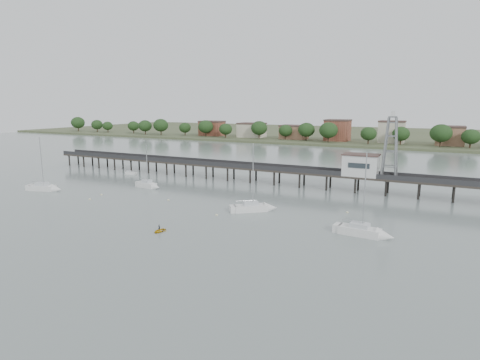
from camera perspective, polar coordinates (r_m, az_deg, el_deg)
The scene contains 13 objects.
ground_plane at distance 60.48m, azimuth -20.10°, elevation -10.27°, with size 500.00×500.00×0.00m, color gray.
pier at distance 108.00m, azimuth 3.56°, elevation 1.55°, with size 150.00×5.00×5.50m.
pier_building at distance 100.44m, azimuth 16.79°, elevation 2.08°, with size 8.40×5.40×5.30m.
lattice_tower at distance 99.00m, azimuth 20.64°, elevation 4.31°, with size 3.20×3.20×15.50m.
sailboat_a at distance 109.50m, azimuth -25.72°, elevation -1.05°, with size 8.83×4.51×13.99m.
sailboat_d at distance 68.26m, azimuth 17.81°, elevation -7.15°, with size 9.00×3.39×14.48m.
sailboat_b at distance 104.39m, azimuth -12.73°, elevation -0.77°, with size 7.29×2.94×11.83m.
sailboat_c at distance 80.28m, azimuth 2.52°, elevation -3.97°, with size 8.43×7.36×14.34m.
white_tender at distance 126.09m, azimuth -15.28°, elevation 0.95°, with size 3.44×1.95×1.26m.
yellow_dinghy at distance 68.94m, azimuth -11.40°, elevation -7.22°, with size 1.80×0.52×2.52m, color gold.
dinghy_occupant at distance 68.94m, azimuth -11.40°, elevation -7.22°, with size 0.36×1.00×0.24m, color black.
mooring_buoys at distance 81.39m, azimuth -3.47°, elevation -4.18°, with size 78.30×15.50×0.39m.
far_shore at distance 281.34m, azimuth 18.40°, elevation 6.11°, with size 500.00×170.00×10.40m.
Camera 1 is at (42.17, -37.92, 21.01)m, focal length 30.00 mm.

